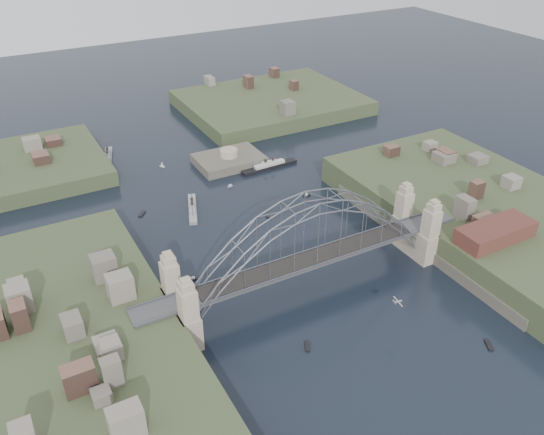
{
  "coord_description": "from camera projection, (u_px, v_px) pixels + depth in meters",
  "views": [
    {
      "loc": [
        -57.86,
        -87.35,
        83.14
      ],
      "look_at": [
        0.0,
        18.0,
        10.0
      ],
      "focal_mm": 36.95,
      "sensor_mm": 36.0,
      "label": 1
    }
  ],
  "objects": [
    {
      "name": "ground",
      "position": [
        309.0,
        288.0,
        132.42
      ],
      "size": [
        500.0,
        500.0,
        0.0
      ],
      "primitive_type": "plane",
      "color": "black",
      "rests_on": "ground"
    },
    {
      "name": "bridge",
      "position": [
        310.0,
        245.0,
        126.01
      ],
      "size": [
        84.0,
        13.8,
        24.6
      ],
      "color": "#48484B",
      "rests_on": "ground"
    },
    {
      "name": "shore_west",
      "position": [
        57.0,
        370.0,
        107.82
      ],
      "size": [
        50.5,
        90.0,
        12.0
      ],
      "color": "#3A4628",
      "rests_on": "ground"
    },
    {
      "name": "shore_east",
      "position": [
        484.0,
        220.0,
        154.97
      ],
      "size": [
        50.5,
        90.0,
        12.0
      ],
      "color": "#3A4628",
      "rests_on": "ground"
    },
    {
      "name": "headland_nw",
      "position": [
        8.0,
        177.0,
        180.67
      ],
      "size": [
        60.0,
        45.0,
        9.0
      ],
      "primitive_type": "cube",
      "color": "#3A4628",
      "rests_on": "ground"
    },
    {
      "name": "headland_ne",
      "position": [
        271.0,
        107.0,
        234.95
      ],
      "size": [
        70.0,
        55.0,
        9.5
      ],
      "primitive_type": "cube",
      "color": "#3A4628",
      "rests_on": "ground"
    },
    {
      "name": "fort_island",
      "position": [
        229.0,
        165.0,
        189.94
      ],
      "size": [
        22.0,
        16.0,
        9.4
      ],
      "color": "#504C40",
      "rests_on": "ground"
    },
    {
      "name": "wharf_shed",
      "position": [
        495.0,
        232.0,
        134.83
      ],
      "size": [
        20.0,
        8.0,
        4.0
      ],
      "primitive_type": "cube",
      "color": "#592D26",
      "rests_on": "shore_east"
    },
    {
      "name": "finger_pier",
      "position": [
        519.0,
        302.0,
        127.13
      ],
      "size": [
        4.0,
        22.0,
        1.4
      ],
      "primitive_type": "cube",
      "color": "#48484B",
      "rests_on": "ground"
    },
    {
      "name": "naval_cruiser_near",
      "position": [
        192.0,
        208.0,
        162.89
      ],
      "size": [
        7.7,
        16.21,
        4.94
      ],
      "color": "#94989B",
      "rests_on": "ground"
    },
    {
      "name": "naval_cruiser_far",
      "position": [
        108.0,
        158.0,
        191.96
      ],
      "size": [
        7.05,
        17.08,
        5.77
      ],
      "color": "#94989B",
      "rests_on": "ground"
    },
    {
      "name": "ocean_liner",
      "position": [
        269.0,
        166.0,
        186.61
      ],
      "size": [
        20.33,
        3.65,
        4.96
      ],
      "color": "black",
      "rests_on": "ground"
    },
    {
      "name": "aeroplane",
      "position": [
        397.0,
        302.0,
        116.56
      ],
      "size": [
        1.96,
        3.57,
        0.52
      ],
      "color": "#A2A3A9"
    },
    {
      "name": "small_boat_a",
      "position": [
        192.0,
        279.0,
        135.02
      ],
      "size": [
        2.65,
        1.61,
        1.43
      ],
      "color": "silver",
      "rests_on": "ground"
    },
    {
      "name": "small_boat_b",
      "position": [
        269.0,
        218.0,
        159.61
      ],
      "size": [
        1.36,
        1.85,
        0.45
      ],
      "color": "silver",
      "rests_on": "ground"
    },
    {
      "name": "small_boat_c",
      "position": [
        307.0,
        346.0,
        115.73
      ],
      "size": [
        2.31,
        3.08,
        0.45
      ],
      "color": "silver",
      "rests_on": "ground"
    },
    {
      "name": "small_boat_d",
      "position": [
        307.0,
        194.0,
        170.18
      ],
      "size": [
        2.33,
        1.23,
        2.38
      ],
      "color": "silver",
      "rests_on": "ground"
    },
    {
      "name": "small_boat_e",
      "position": [
        142.0,
        214.0,
        161.3
      ],
      "size": [
        2.92,
        3.28,
        0.45
      ],
      "color": "silver",
      "rests_on": "ground"
    },
    {
      "name": "small_boat_f",
      "position": [
        230.0,
        186.0,
        175.78
      ],
      "size": [
        1.56,
        0.79,
        1.43
      ],
      "color": "silver",
      "rests_on": "ground"
    },
    {
      "name": "small_boat_g",
      "position": [
        489.0,
        345.0,
        116.02
      ],
      "size": [
        2.37,
        3.24,
        0.45
      ],
      "color": "silver",
      "rests_on": "ground"
    },
    {
      "name": "small_boat_h",
      "position": [
        162.0,
        164.0,
        187.33
      ],
      "size": [
        1.52,
        1.87,
        2.38
      ],
      "color": "silver",
      "rests_on": "ground"
    },
    {
      "name": "small_boat_i",
      "position": [
        381.0,
        218.0,
        159.63
      ],
      "size": [
        1.44,
        2.64,
        0.45
      ],
      "color": "silver",
      "rests_on": "ground"
    }
  ]
}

